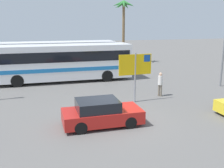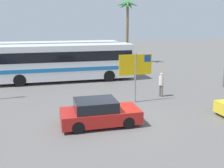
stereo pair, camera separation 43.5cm
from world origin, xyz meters
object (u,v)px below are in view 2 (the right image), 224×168
Objects in this scene: bus_front_coach at (65,61)px; bus_rear_coach at (58,56)px; pedestrian_by_bus at (161,83)px; ferry_sign at (136,67)px; car_red at (99,113)px.

bus_front_coach is 3.70m from bus_rear_coach.
bus_rear_coach reaches higher than pedestrian_by_bus.
bus_front_coach is 1.00× the size of bus_rear_coach.
bus_rear_coach is 7.12× the size of pedestrian_by_bus.
pedestrian_by_bus is (6.06, -6.71, -0.80)m from bus_front_coach.
ferry_sign is at bearing 171.94° from pedestrian_by_bus.
car_red is at bearing -85.52° from bus_front_coach.
car_red is (-3.06, -3.23, -1.69)m from ferry_sign.
bus_rear_coach is at bearing 95.35° from bus_front_coach.
bus_front_coach reaches higher than car_red.
pedestrian_by_bus is at bearing -58.37° from bus_rear_coach.
ferry_sign is at bearing -62.59° from bus_front_coach.
bus_rear_coach is (-0.35, 3.68, 0.00)m from bus_front_coach.
ferry_sign is 1.91× the size of pedestrian_by_bus.
bus_rear_coach is 12.01m from ferry_sign.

